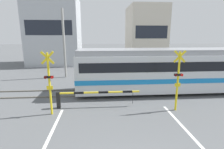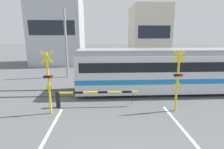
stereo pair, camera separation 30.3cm
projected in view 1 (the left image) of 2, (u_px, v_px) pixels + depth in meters
name	position (u px, v px, depth m)	size (l,w,h in m)	color
rail_track_near	(112.00, 95.00, 12.29)	(50.00, 0.10, 0.08)	#5B564C
rail_track_far	(110.00, 89.00, 13.68)	(50.00, 0.10, 0.08)	#5B564C
commuter_train	(179.00, 69.00, 13.00)	(15.08, 2.83, 3.20)	silver
crossing_barrier_near	(84.00, 95.00, 10.20)	(4.86, 0.20, 0.99)	black
crossing_barrier_far	(129.00, 75.00, 15.55)	(4.86, 0.20, 0.99)	black
crossing_signal_left	(49.00, 81.00, 9.04)	(0.68, 0.15, 3.41)	yellow
crossing_signal_right	(178.00, 78.00, 9.56)	(0.68, 0.15, 3.41)	yellow
pedestrian	(105.00, 67.00, 18.25)	(0.38, 0.22, 1.57)	#33384C
building_left_of_street	(55.00, 32.00, 25.03)	(6.93, 6.29, 9.21)	#B2B7BC
building_right_of_street	(145.00, 35.00, 26.13)	(5.11, 6.29, 8.27)	beige
utility_pole_streetside	(64.00, 44.00, 16.95)	(0.22, 0.22, 6.61)	gray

